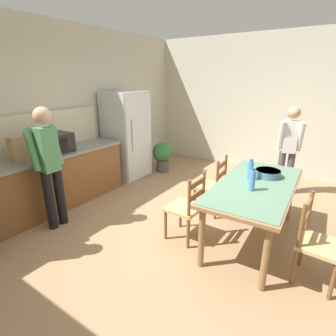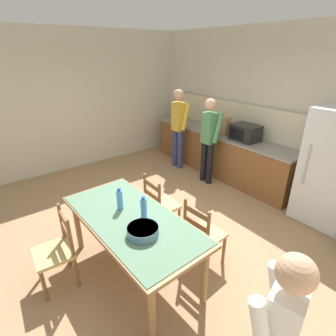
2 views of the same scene
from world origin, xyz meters
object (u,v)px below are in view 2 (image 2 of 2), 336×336
(dining_table, at_px, (132,224))
(refrigerator, at_px, (333,169))
(serving_bowl, at_px, (143,230))
(person_at_counter, at_px, (209,137))
(chair_side_near_left, at_px, (57,251))
(person_at_sink, at_px, (178,125))
(chair_side_far_left, at_px, (160,205))
(bottle_off_centre, at_px, (144,208))
(paper_bag, at_px, (224,125))
(bottle_near_centre, at_px, (120,199))
(microwave, at_px, (245,133))
(chair_side_far_right, at_px, (203,234))

(dining_table, bearing_deg, refrigerator, 73.65)
(serving_bowl, distance_m, person_at_counter, 2.89)
(chair_side_near_left, relative_size, person_at_sink, 0.53)
(refrigerator, distance_m, person_at_counter, 2.11)
(serving_bowl, relative_size, chair_side_far_left, 0.35)
(dining_table, bearing_deg, chair_side_near_left, -117.11)
(serving_bowl, xyz_separation_m, chair_side_far_left, (-0.77, 0.76, -0.39))
(bottle_off_centre, relative_size, person_at_counter, 0.16)
(dining_table, distance_m, person_at_counter, 2.69)
(refrigerator, xyz_separation_m, paper_bag, (-2.15, 0.01, 0.20))
(paper_bag, bearing_deg, bottle_near_centre, -69.94)
(microwave, relative_size, chair_side_far_left, 0.55)
(paper_bag, bearing_deg, bottle_off_centre, -63.67)
(serving_bowl, height_order, chair_side_far_left, chair_side_far_left)
(paper_bag, bearing_deg, dining_table, -65.98)
(refrigerator, distance_m, bottle_near_centre, 3.10)
(paper_bag, bearing_deg, person_at_sink, -150.04)
(person_at_sink, bearing_deg, chair_side_far_left, -135.17)
(refrigerator, bearing_deg, serving_bowl, -100.09)
(chair_side_far_left, bearing_deg, person_at_counter, -64.96)
(refrigerator, bearing_deg, dining_table, -106.35)
(serving_bowl, bearing_deg, chair_side_far_left, 135.50)
(microwave, relative_size, bottle_off_centre, 1.85)
(microwave, height_order, person_at_sink, person_at_sink)
(paper_bag, relative_size, bottle_near_centre, 1.33)
(refrigerator, distance_m, chair_side_far_right, 2.25)
(microwave, distance_m, bottle_near_centre, 2.98)
(bottle_near_centre, bearing_deg, microwave, 100.28)
(person_at_sink, bearing_deg, paper_bag, -60.04)
(person_at_counter, bearing_deg, refrigerator, -76.31)
(bottle_off_centre, relative_size, chair_side_far_right, 0.30)
(paper_bag, distance_m, bottle_off_centre, 3.13)
(bottle_near_centre, height_order, serving_bowl, bottle_near_centre)
(bottle_near_centre, height_order, person_at_sink, person_at_sink)
(chair_side_near_left, bearing_deg, person_at_sink, 122.37)
(chair_side_near_left, distance_m, person_at_counter, 3.29)
(paper_bag, height_order, chair_side_far_right, paper_bag)
(serving_bowl, xyz_separation_m, person_at_sink, (-2.47, 2.47, 0.14))
(chair_side_far_left, relative_size, person_at_counter, 0.54)
(chair_side_far_right, xyz_separation_m, chair_side_near_left, (-0.77, -1.49, 0.00))
(paper_bag, bearing_deg, person_at_counter, -79.52)
(chair_side_near_left, bearing_deg, refrigerator, 74.50)
(paper_bag, height_order, bottle_near_centre, paper_bag)
(person_at_sink, bearing_deg, microwave, -70.23)
(refrigerator, height_order, person_at_sink, refrigerator)
(refrigerator, relative_size, person_at_sink, 1.02)
(microwave, bearing_deg, dining_table, -75.37)
(chair_side_near_left, bearing_deg, dining_table, 66.07)
(paper_bag, relative_size, chair_side_near_left, 0.40)
(refrigerator, xyz_separation_m, dining_table, (-0.85, -2.90, -0.18))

